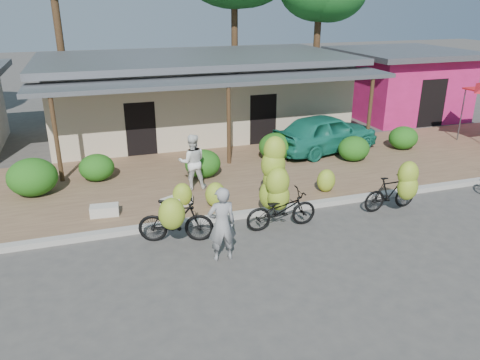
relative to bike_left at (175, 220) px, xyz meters
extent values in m
plane|color=#454240|center=(2.87, -1.10, -0.64)|extent=(100.00, 100.00, 0.00)
cube|color=#8A6B4A|center=(2.87, 3.90, -0.58)|extent=(60.00, 6.00, 0.12)
cube|color=#A8A399|center=(2.87, 0.90, -0.57)|extent=(60.00, 0.25, 0.15)
cube|color=#BEB18F|center=(2.87, 9.90, 0.91)|extent=(12.00, 6.00, 3.10)
cube|color=slate|center=(2.87, 9.90, 2.58)|extent=(13.00, 7.00, 0.25)
cube|color=black|center=(2.87, 6.95, 0.46)|extent=(1.40, 0.12, 2.20)
cube|color=slate|center=(2.87, 5.90, 2.26)|extent=(13.00, 2.00, 0.15)
cylinder|color=#4E381F|center=(-2.73, 5.00, 0.78)|extent=(0.14, 0.14, 2.85)
cylinder|color=#4E381F|center=(2.87, 5.00, 0.78)|extent=(0.14, 0.14, 2.85)
cylinder|color=#4E381F|center=(8.47, 5.00, 0.78)|extent=(0.14, 0.14, 2.85)
cube|color=#D3206F|center=(13.37, 9.90, 0.86)|extent=(5.00, 5.00, 3.00)
cube|color=slate|center=(13.37, 9.90, 2.48)|extent=(6.00, 6.00, 0.25)
cube|color=black|center=(13.37, 7.45, 0.46)|extent=(1.40, 0.12, 2.20)
cylinder|color=#4E381F|center=(-2.63, 14.90, 3.91)|extent=(0.36, 0.36, 9.11)
cylinder|color=#4E381F|center=(6.37, 15.40, 3.31)|extent=(0.36, 0.36, 7.91)
cylinder|color=#4E381F|center=(10.37, 13.40, 2.61)|extent=(0.36, 0.36, 6.51)
ellipsoid|color=#1C5513|center=(-3.47, 4.04, 0.04)|extent=(1.44, 1.30, 1.12)
ellipsoid|color=#1C5513|center=(-1.64, 4.72, -0.09)|extent=(1.11, 1.00, 0.86)
ellipsoid|color=#1C5513|center=(1.66, 3.95, -0.07)|extent=(1.17, 1.05, 0.91)
ellipsoid|color=#1C5513|center=(4.60, 4.86, -0.03)|extent=(1.27, 1.14, 0.99)
ellipsoid|color=#1C5513|center=(7.21, 3.89, -0.08)|extent=(1.14, 1.03, 0.89)
ellipsoid|color=#1C5513|center=(9.77, 4.53, -0.08)|extent=(1.13, 1.02, 0.88)
cylinder|color=#59595E|center=(12.72, 4.87, 0.53)|extent=(0.05, 0.05, 2.10)
imported|color=black|center=(0.03, 0.12, -0.09)|extent=(1.91, 1.02, 1.11)
ellipsoid|color=#A9C631|center=(-0.15, -0.51, 0.41)|extent=(0.61, 0.52, 0.76)
imported|color=black|center=(2.76, 0.01, -0.14)|extent=(1.91, 0.68, 1.00)
ellipsoid|color=#A9C631|center=(2.71, 0.56, 0.08)|extent=(0.69, 0.59, 0.86)
ellipsoid|color=#A9C631|center=(2.81, 0.56, 0.49)|extent=(0.68, 0.58, 0.85)
ellipsoid|color=#A9C631|center=(2.73, 0.56, 0.91)|extent=(0.65, 0.55, 0.81)
ellipsoid|color=#A9C631|center=(2.76, 0.56, 1.30)|extent=(0.59, 0.50, 0.74)
ellipsoid|color=#A9C631|center=(2.76, 0.21, 0.13)|extent=(0.59, 0.50, 0.74)
ellipsoid|color=#A9C631|center=(2.72, 0.21, 0.56)|extent=(0.62, 0.53, 0.78)
imported|color=black|center=(6.10, 0.08, -0.14)|extent=(1.69, 0.54, 1.00)
ellipsoid|color=#A9C631|center=(6.13, -0.57, 0.28)|extent=(0.56, 0.48, 0.70)
ellipsoid|color=#A9C631|center=(6.12, -0.52, 0.64)|extent=(0.56, 0.48, 0.70)
ellipsoid|color=#A9C631|center=(0.55, 1.89, -0.18)|extent=(0.54, 0.46, 0.68)
ellipsoid|color=#A9C631|center=(1.43, 1.56, -0.17)|extent=(0.57, 0.49, 0.72)
ellipsoid|color=#A9C631|center=(4.89, 1.58, -0.17)|extent=(0.56, 0.48, 0.71)
cube|color=beige|center=(0.38, 1.87, -0.37)|extent=(0.94, 0.74, 0.30)
cube|color=beige|center=(-1.57, 1.94, -0.38)|extent=(0.78, 0.45, 0.28)
imported|color=gray|center=(0.87, -1.05, 0.24)|extent=(0.65, 0.43, 1.77)
imported|color=white|center=(1.13, 3.10, 0.33)|extent=(0.90, 0.75, 1.71)
imported|color=#1A755F|center=(6.76, 5.20, 0.20)|extent=(4.56, 2.70, 1.45)
camera|label=1|loc=(-1.66, -10.07, 4.94)|focal=35.00mm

